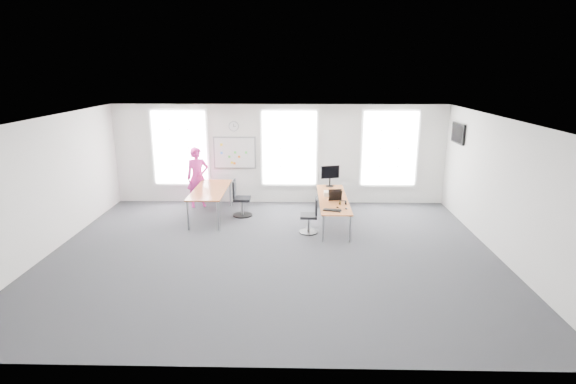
{
  "coord_description": "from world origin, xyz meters",
  "views": [
    {
      "loc": [
        0.57,
        -9.36,
        4.03
      ],
      "look_at": [
        0.33,
        1.2,
        1.1
      ],
      "focal_mm": 28.0,
      "sensor_mm": 36.0,
      "label": 1
    }
  ],
  "objects_px": {
    "person": "(198,177)",
    "monitor": "(330,174)",
    "chair_right": "(311,217)",
    "keyboard": "(332,210)",
    "desk_left": "(210,191)",
    "chair_left": "(240,200)",
    "desk_right": "(333,200)",
    "headphones": "(343,203)"
  },
  "relations": [
    {
      "from": "desk_left",
      "to": "headphones",
      "type": "relative_size",
      "value": 11.94
    },
    {
      "from": "chair_left",
      "to": "headphones",
      "type": "bearing_deg",
      "value": -112.88
    },
    {
      "from": "desk_right",
      "to": "person",
      "type": "bearing_deg",
      "value": 160.01
    },
    {
      "from": "chair_right",
      "to": "chair_left",
      "type": "xyz_separation_m",
      "value": [
        -1.95,
        1.3,
        0.05
      ]
    },
    {
      "from": "keyboard",
      "to": "chair_right",
      "type": "bearing_deg",
      "value": 166.02
    },
    {
      "from": "desk_right",
      "to": "person",
      "type": "xyz_separation_m",
      "value": [
        -3.9,
        1.42,
        0.25
      ]
    },
    {
      "from": "chair_right",
      "to": "keyboard",
      "type": "relative_size",
      "value": 2.1
    },
    {
      "from": "keyboard",
      "to": "monitor",
      "type": "height_order",
      "value": "monitor"
    },
    {
      "from": "desk_left",
      "to": "chair_right",
      "type": "relative_size",
      "value": 2.44
    },
    {
      "from": "desk_right",
      "to": "keyboard",
      "type": "relative_size",
      "value": 6.56
    },
    {
      "from": "desk_left",
      "to": "person",
      "type": "distance_m",
      "value": 1.16
    },
    {
      "from": "person",
      "to": "monitor",
      "type": "bearing_deg",
      "value": -24.63
    },
    {
      "from": "monitor",
      "to": "desk_left",
      "type": "bearing_deg",
      "value": 177.85
    },
    {
      "from": "chair_left",
      "to": "person",
      "type": "xyz_separation_m",
      "value": [
        -1.36,
        0.85,
        0.45
      ]
    },
    {
      "from": "chair_right",
      "to": "person",
      "type": "relative_size",
      "value": 0.51
    },
    {
      "from": "chair_right",
      "to": "monitor",
      "type": "xyz_separation_m",
      "value": [
        0.6,
        1.94,
        0.67
      ]
    },
    {
      "from": "desk_left",
      "to": "keyboard",
      "type": "height_order",
      "value": "desk_left"
    },
    {
      "from": "desk_left",
      "to": "person",
      "type": "height_order",
      "value": "person"
    },
    {
      "from": "keyboard",
      "to": "monitor",
      "type": "distance_m",
      "value": 2.31
    },
    {
      "from": "desk_right",
      "to": "chair_right",
      "type": "xyz_separation_m",
      "value": [
        -0.6,
        -0.73,
        -0.25
      ]
    },
    {
      "from": "desk_left",
      "to": "chair_right",
      "type": "height_order",
      "value": "chair_right"
    },
    {
      "from": "desk_right",
      "to": "chair_left",
      "type": "relative_size",
      "value": 2.79
    },
    {
      "from": "chair_right",
      "to": "monitor",
      "type": "relative_size",
      "value": 1.47
    },
    {
      "from": "chair_right",
      "to": "keyboard",
      "type": "height_order",
      "value": "chair_right"
    },
    {
      "from": "chair_right",
      "to": "headphones",
      "type": "xyz_separation_m",
      "value": [
        0.8,
        0.18,
        0.34
      ]
    },
    {
      "from": "desk_left",
      "to": "chair_left",
      "type": "height_order",
      "value": "chair_left"
    },
    {
      "from": "desk_left",
      "to": "keyboard",
      "type": "xyz_separation_m",
      "value": [
        3.25,
        -1.48,
        -0.04
      ]
    },
    {
      "from": "chair_right",
      "to": "person",
      "type": "height_order",
      "value": "person"
    },
    {
      "from": "person",
      "to": "monitor",
      "type": "distance_m",
      "value": 3.91
    },
    {
      "from": "desk_right",
      "to": "keyboard",
      "type": "xyz_separation_m",
      "value": [
        -0.09,
        -1.07,
        0.06
      ]
    },
    {
      "from": "desk_right",
      "to": "chair_right",
      "type": "height_order",
      "value": "chair_right"
    },
    {
      "from": "chair_right",
      "to": "headphones",
      "type": "relative_size",
      "value": 4.89
    },
    {
      "from": "desk_left",
      "to": "headphones",
      "type": "xyz_separation_m",
      "value": [
        3.54,
        -0.97,
        -0.0
      ]
    },
    {
      "from": "desk_left",
      "to": "monitor",
      "type": "height_order",
      "value": "monitor"
    },
    {
      "from": "desk_right",
      "to": "headphones",
      "type": "height_order",
      "value": "headphones"
    },
    {
      "from": "keyboard",
      "to": "headphones",
      "type": "xyz_separation_m",
      "value": [
        0.29,
        0.52,
        0.04
      ]
    },
    {
      "from": "chair_left",
      "to": "keyboard",
      "type": "distance_m",
      "value": 2.96
    },
    {
      "from": "headphones",
      "to": "monitor",
      "type": "relative_size",
      "value": 0.3
    },
    {
      "from": "desk_left",
      "to": "person",
      "type": "bearing_deg",
      "value": 119.13
    },
    {
      "from": "chair_left",
      "to": "keyboard",
      "type": "bearing_deg",
      "value": -124.36
    },
    {
      "from": "desk_right",
      "to": "chair_left",
      "type": "distance_m",
      "value": 2.62
    },
    {
      "from": "person",
      "to": "headphones",
      "type": "height_order",
      "value": "person"
    }
  ]
}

